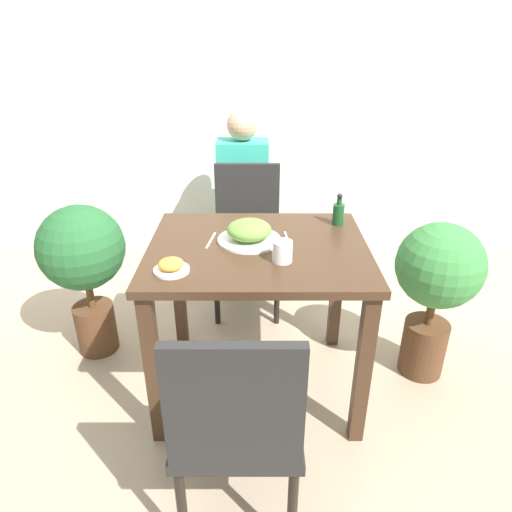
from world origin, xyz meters
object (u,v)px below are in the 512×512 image
at_px(food_plate, 247,232).
at_px(drink_cup, 280,251).
at_px(person_figure, 241,198).
at_px(chair_near, 235,422).
at_px(side_plate, 169,266).
at_px(sauce_bottle, 336,213).
at_px(potted_plant_right, 434,280).
at_px(chair_far, 245,230).
at_px(potted_plant_left, 81,259).

height_order(food_plate, drink_cup, food_plate).
relative_size(food_plate, person_figure, 0.24).
bearing_deg(chair_near, side_plate, -61.97).
bearing_deg(sauce_bottle, drink_cup, -126.45).
bearing_deg(potted_plant_right, chair_near, -137.92).
bearing_deg(drink_cup, chair_far, 99.73).
height_order(side_plate, potted_plant_right, potted_plant_right).
bearing_deg(sauce_bottle, chair_far, 129.26).
bearing_deg(food_plate, drink_cup, -55.26).
height_order(chair_far, sauce_bottle, sauce_bottle).
relative_size(chair_far, potted_plant_right, 1.08).
bearing_deg(chair_near, potted_plant_right, -137.92).
bearing_deg(food_plate, side_plate, -136.31).
height_order(sauce_bottle, potted_plant_left, sauce_bottle).
relative_size(drink_cup, person_figure, 0.08).
bearing_deg(side_plate, sauce_bottle, 33.44).
xyz_separation_m(side_plate, drink_cup, (0.44, 0.09, 0.02)).
distance_m(chair_far, side_plate, 1.10).
bearing_deg(potted_plant_left, side_plate, -43.01).
height_order(side_plate, sauce_bottle, sauce_bottle).
xyz_separation_m(food_plate, potted_plant_right, (0.90, 0.05, -0.28)).
bearing_deg(person_figure, drink_cup, -81.71).
bearing_deg(person_figure, side_plate, -99.59).
xyz_separation_m(drink_cup, potted_plant_right, (0.76, 0.25, -0.28)).
relative_size(food_plate, potted_plant_right, 0.34).
xyz_separation_m(chair_far, food_plate, (0.02, -0.74, 0.31)).
height_order(chair_near, side_plate, chair_near).
relative_size(chair_near, potted_plant_right, 1.08).
distance_m(chair_far, drink_cup, 1.00).
bearing_deg(drink_cup, sauce_bottle, 53.55).
relative_size(side_plate, potted_plant_left, 0.17).
bearing_deg(chair_near, drink_cup, -105.88).
xyz_separation_m(potted_plant_right, person_figure, (-0.95, 1.09, 0.04)).
height_order(chair_far, potted_plant_left, chair_far).
distance_m(side_plate, person_figure, 1.46).
bearing_deg(potted_plant_right, sauce_bottle, 163.11).
height_order(sauce_bottle, person_figure, person_figure).
height_order(potted_plant_right, person_figure, person_figure).
height_order(side_plate, person_figure, person_figure).
distance_m(sauce_bottle, potted_plant_right, 0.57).
relative_size(food_plate, side_plate, 2.01).
bearing_deg(side_plate, food_plate, 43.69).
bearing_deg(potted_plant_right, person_figure, 131.19).
bearing_deg(potted_plant_right, side_plate, -164.35).
height_order(chair_far, drink_cup, chair_far).
height_order(chair_near, potted_plant_right, chair_near).
bearing_deg(potted_plant_left, drink_cup, -23.51).
bearing_deg(chair_far, chair_near, -90.27).
bearing_deg(side_plate, chair_near, -61.97).
xyz_separation_m(side_plate, person_figure, (0.24, 1.43, -0.22)).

